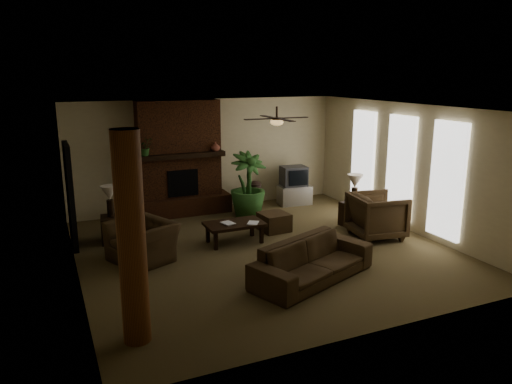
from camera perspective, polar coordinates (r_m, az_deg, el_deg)
name	(u,v)px	position (r m, az deg, el deg)	size (l,w,h in m)	color
room_shell	(264,181)	(9.47, 0.98, 1.23)	(7.00, 7.00, 7.00)	brown
fireplace	(180,168)	(12.23, -8.81, 2.78)	(2.40, 0.70, 2.80)	#512A15
windows	(400,168)	(11.48, 16.39, 2.65)	(0.08, 3.65, 2.35)	white
log_column	(131,240)	(6.40, -14.26, -5.43)	(0.36, 0.36, 2.80)	brown
doorway	(70,196)	(10.48, -20.75, -0.41)	(0.10, 1.00, 2.10)	black
ceiling_fan	(277,120)	(9.73, 2.42, 8.30)	(1.35, 1.35, 0.37)	black
sofa	(313,254)	(8.43, 6.59, -7.18)	(2.32, 0.68, 0.91)	#402F1B
armchair_left	(142,235)	(9.43, -13.07, -4.87)	(1.14, 0.74, 1.00)	#402F1B
armchair_right	(377,214)	(10.75, 13.87, -2.45)	(1.02, 0.95, 1.05)	#402F1B
coffee_table	(234,225)	(10.16, -2.51, -3.89)	(1.20, 0.70, 0.43)	black
ottoman	(274,222)	(10.97, 2.11, -3.49)	(0.60, 0.60, 0.40)	#402F1B
tv_stand	(294,195)	(13.17, 4.48, -0.34)	(0.85, 0.50, 0.50)	#BABABD
tv	(294,176)	(13.08, 4.42, 1.86)	(0.70, 0.60, 0.52)	#363638
floor_vase	(255,194)	(12.52, -0.15, -0.18)	(0.34, 0.34, 0.77)	#31211B
floor_plant	(248,199)	(11.99, -0.96, -0.77)	(0.88, 1.58, 0.88)	#2A5321
side_table_left	(114,229)	(10.66, -16.16, -4.15)	(0.50, 0.50, 0.55)	black
lamp_left	(110,195)	(10.48, -16.63, -0.36)	(0.38, 0.38, 0.65)	black
side_table_right	(354,214)	(11.53, 11.25, -2.51)	(0.50, 0.50, 0.55)	black
lamp_right	(355,183)	(11.35, 11.41, 1.02)	(0.46, 0.46, 0.65)	black
mantel_plant	(145,149)	(11.68, -12.77, 4.92)	(0.38, 0.42, 0.33)	#2A5321
mantel_vase	(216,147)	(12.12, -4.72, 5.27)	(0.22, 0.23, 0.22)	brown
book_a	(224,218)	(9.98, -3.79, -3.03)	(0.22, 0.03, 0.29)	#999999
book_b	(248,216)	(10.06, -0.95, -2.86)	(0.21, 0.02, 0.29)	#999999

